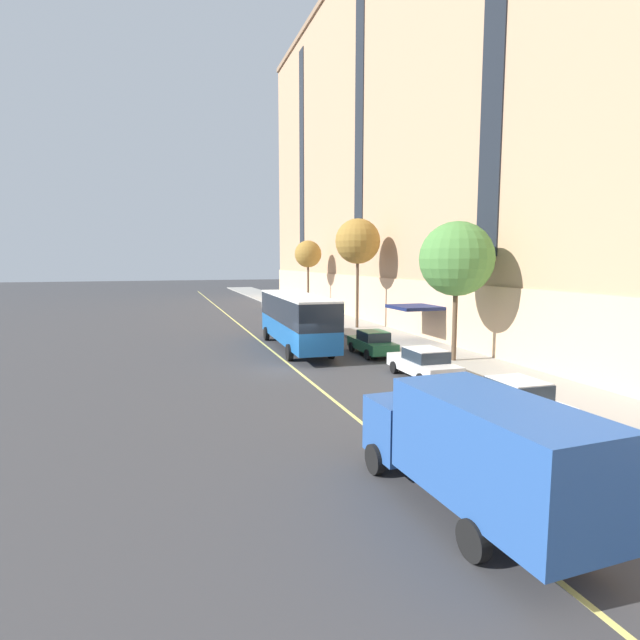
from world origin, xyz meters
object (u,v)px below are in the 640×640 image
parked_car_white_4 (273,304)px  street_tree_far_uptown (358,242)px  parked_car_darkgray_6 (299,315)px  city_bus (296,318)px  street_tree_mid_block (457,259)px  fire_hydrant (377,339)px  parked_car_navy_0 (321,323)px  parked_car_white_5 (424,363)px  box_truck (475,447)px  parked_car_white_3 (514,399)px  street_tree_far_downtown (308,254)px  parked_car_green_1 (372,343)px

parked_car_white_4 → street_tree_far_uptown: 19.14m
parked_car_darkgray_6 → city_bus: bearing=-106.2°
parked_car_white_4 → street_tree_mid_block: (3.53, -32.57, 5.23)m
parked_car_darkgray_6 → fire_hydrant: size_ratio=6.62×
street_tree_mid_block → fire_hydrant: (-1.93, 6.45, -5.52)m
parked_car_navy_0 → parked_car_white_4: same height
parked_car_white_5 → fire_hydrant: parked_car_white_5 is taller
street_tree_mid_block → fire_hydrant: size_ratio=11.11×
box_truck → street_tree_far_uptown: size_ratio=0.77×
parked_car_white_3 → parked_car_white_5: bearing=89.8°
fire_hydrant → parked_car_darkgray_6: bearing=97.1°
parked_car_white_5 → parked_car_white_3: bearing=-90.2°
parked_car_white_4 → street_tree_mid_block: 33.17m
box_truck → street_tree_far_downtown: size_ratio=0.90×
parked_car_white_5 → parked_car_darkgray_6: same height
parked_car_white_5 → box_truck: size_ratio=0.65×
street_tree_far_uptown → parked_car_navy_0: bearing=-167.0°
box_truck → street_tree_far_downtown: (9.40, 45.50, 4.93)m
parked_car_white_3 → box_truck: (-5.74, -5.71, 0.91)m
box_truck → fire_hydrant: box_truck is taller
fire_hydrant → parked_car_navy_0: bearing=101.6°
street_tree_mid_block → parked_car_white_3: bearing=-110.5°
parked_car_white_5 → street_tree_mid_block: street_tree_mid_block is taller
parked_car_navy_0 → parked_car_white_3: bearing=-90.3°
city_bus → street_tree_far_downtown: (7.56, 22.86, 4.50)m
city_bus → parked_car_green_1: (4.00, -3.52, -1.34)m
parked_car_darkgray_6 → fire_hydrant: (1.75, -14.04, -0.29)m
parked_car_white_3 → street_tree_far_uptown: (3.66, 24.78, 6.74)m
parked_car_darkgray_6 → box_truck: (-5.72, -35.98, 0.91)m
parked_car_navy_0 → parked_car_white_3: 23.97m
city_bus → fire_hydrant: bearing=-7.1°
parked_car_white_5 → street_tree_mid_block: size_ratio=0.59×
parked_car_white_3 → parked_car_white_4: bearing=89.8°
parked_car_navy_0 → parked_car_white_5: 17.15m
parked_car_navy_0 → street_tree_far_downtown: 17.23m
parked_car_navy_0 → parked_car_white_5: (-0.11, -17.15, 0.00)m
parked_car_white_4 → fire_hydrant: (1.59, -26.12, -0.29)m
street_tree_far_uptown → street_tree_far_downtown: street_tree_far_uptown is taller
fire_hydrant → parked_car_white_3: bearing=-96.1°
parked_car_navy_0 → parked_car_green_1: same height
parked_car_navy_0 → box_truck: bearing=-101.2°
city_bus → parked_car_white_3: 17.42m
parked_car_green_1 → fire_hydrant: bearing=60.1°
parked_car_darkgray_6 → box_truck: size_ratio=0.66×
parked_car_darkgray_6 → street_tree_mid_block: bearing=-79.8°
parked_car_darkgray_6 → box_truck: 36.44m
parked_car_white_5 → street_tree_far_uptown: (3.63, 17.97, 6.74)m
parked_car_white_5 → street_tree_far_uptown: 19.53m
parked_car_darkgray_6 → street_tree_far_downtown: size_ratio=0.59×
parked_car_white_4 → parked_car_darkgray_6: same height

